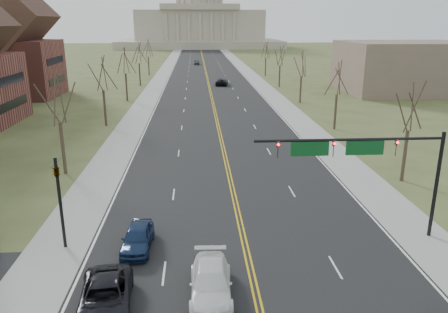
{
  "coord_description": "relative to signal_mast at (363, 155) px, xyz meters",
  "views": [
    {
      "loc": [
        -2.98,
        -12.06,
        13.77
      ],
      "look_at": [
        -0.73,
        22.74,
        3.0
      ],
      "focal_mm": 35.0,
      "sensor_mm": 36.0,
      "label": 1
    }
  ],
  "objects": [
    {
      "name": "road",
      "position": [
        -7.45,
        96.5,
        -5.76
      ],
      "size": [
        20.0,
        380.0,
        0.01
      ],
      "primitive_type": "cube",
      "color": "black",
      "rests_on": "ground"
    },
    {
      "name": "sidewalk_left",
      "position": [
        -19.45,
        96.5,
        -5.75
      ],
      "size": [
        4.0,
        380.0,
        0.03
      ],
      "primitive_type": "cube",
      "color": "gray",
      "rests_on": "ground"
    },
    {
      "name": "sidewalk_right",
      "position": [
        4.55,
        96.5,
        -5.75
      ],
      "size": [
        4.0,
        380.0,
        0.03
      ],
      "primitive_type": "cube",
      "color": "gray",
      "rests_on": "ground"
    },
    {
      "name": "center_line",
      "position": [
        -7.45,
        96.5,
        -5.75
      ],
      "size": [
        0.42,
        380.0,
        0.01
      ],
      "primitive_type": "cube",
      "color": "gold",
      "rests_on": "road"
    },
    {
      "name": "edge_line_left",
      "position": [
        -17.25,
        96.5,
        -5.75
      ],
      "size": [
        0.15,
        380.0,
        0.01
      ],
      "primitive_type": "cube",
      "color": "silver",
      "rests_on": "road"
    },
    {
      "name": "edge_line_right",
      "position": [
        2.35,
        96.5,
        -5.75
      ],
      "size": [
        0.15,
        380.0,
        0.01
      ],
      "primitive_type": "cube",
      "color": "silver",
      "rests_on": "road"
    },
    {
      "name": "capitol",
      "position": [
        -7.45,
        236.41,
        8.44
      ],
      "size": [
        90.0,
        60.0,
        50.0
      ],
      "color": "#B1A493",
      "rests_on": "ground"
    },
    {
      "name": "signal_mast",
      "position": [
        0.0,
        0.0,
        0.0
      ],
      "size": [
        12.12,
        0.44,
        7.2
      ],
      "color": "black",
      "rests_on": "ground"
    },
    {
      "name": "signal_left",
      "position": [
        -18.95,
        0.0,
        -2.05
      ],
      "size": [
        0.32,
        0.36,
        6.0
      ],
      "color": "black",
      "rests_on": "ground"
    },
    {
      "name": "tree_r_0",
      "position": [
        8.05,
        10.5,
        0.79
      ],
      "size": [
        3.74,
        3.74,
        8.5
      ],
      "color": "#3E3224",
      "rests_on": "ground"
    },
    {
      "name": "tree_l_0",
      "position": [
        -22.95,
        14.5,
        1.18
      ],
      "size": [
        3.96,
        3.96,
        9.0
      ],
      "color": "#3E3224",
      "rests_on": "ground"
    },
    {
      "name": "tree_r_1",
      "position": [
        8.05,
        30.5,
        0.79
      ],
      "size": [
        3.74,
        3.74,
        8.5
      ],
      "color": "#3E3224",
      "rests_on": "ground"
    },
    {
      "name": "tree_l_1",
      "position": [
        -22.95,
        34.5,
        1.18
      ],
      "size": [
        3.96,
        3.96,
        9.0
      ],
      "color": "#3E3224",
      "rests_on": "ground"
    },
    {
      "name": "tree_r_2",
      "position": [
        8.05,
        50.5,
        0.79
      ],
      "size": [
        3.74,
        3.74,
        8.5
      ],
      "color": "#3E3224",
      "rests_on": "ground"
    },
    {
      "name": "tree_l_2",
      "position": [
        -22.95,
        54.5,
        1.18
      ],
      "size": [
        3.96,
        3.96,
        9.0
      ],
      "color": "#3E3224",
      "rests_on": "ground"
    },
    {
      "name": "tree_r_3",
      "position": [
        8.05,
        70.5,
        0.79
      ],
      "size": [
        3.74,
        3.74,
        8.5
      ],
      "color": "#3E3224",
      "rests_on": "ground"
    },
    {
      "name": "tree_l_3",
      "position": [
        -22.95,
        74.5,
        1.18
      ],
      "size": [
        3.96,
        3.96,
        9.0
      ],
      "color": "#3E3224",
      "rests_on": "ground"
    },
    {
      "name": "tree_r_4",
      "position": [
        8.05,
        90.5,
        0.79
      ],
      "size": [
        3.74,
        3.74,
        8.5
      ],
      "color": "#3E3224",
      "rests_on": "ground"
    },
    {
      "name": "tree_l_4",
      "position": [
        -22.95,
        94.5,
        1.18
      ],
      "size": [
        3.96,
        3.96,
        9.0
      ],
      "color": "#3E3224",
      "rests_on": "ground"
    },
    {
      "name": "bldg_left_far",
      "position": [
        -45.44,
        60.5,
        3.78
      ],
      "size": [
        17.1,
        14.28,
        23.25
      ],
      "color": "brown",
      "rests_on": "ground"
    },
    {
      "name": "bldg_right_mass",
      "position": [
        32.55,
        62.5,
        -0.76
      ],
      "size": [
        25.0,
        20.0,
        10.0
      ],
      "primitive_type": "cube",
      "color": "#6A5B4C",
      "rests_on": "ground"
    },
    {
      "name": "car_sb_outer_lead",
      "position": [
        -15.09,
        -6.76,
        -4.98
      ],
      "size": [
        3.07,
        5.76,
        1.54
      ],
      "primitive_type": "imported",
      "rotation": [
        0.0,
        0.0,
        0.1
      ],
      "color": "black",
      "rests_on": "road"
    },
    {
      "name": "car_sb_inner_second",
      "position": [
        -9.83,
        -5.8,
        -4.98
      ],
      "size": [
        2.29,
        5.38,
        1.55
      ],
      "primitive_type": "imported",
      "rotation": [
        0.0,
        0.0,
        -0.02
      ],
      "color": "white",
      "rests_on": "road"
    },
    {
      "name": "car_sb_outer_second",
      "position": [
        -14.28,
        -0.51,
        -5.0
      ],
      "size": [
        1.93,
        4.48,
        1.51
      ],
      "primitive_type": "imported",
      "rotation": [
        0.0,
        0.0,
        -0.03
      ],
      "color": "#15284C",
      "rests_on": "road"
    },
    {
      "name": "car_far_nb",
      "position": [
        -4.52,
        74.02,
        -4.99
      ],
      "size": [
        3.22,
        5.73,
        1.51
      ],
      "primitive_type": "imported",
      "rotation": [
        0.0,
        0.0,
        3.01
      ],
      "color": "black",
      "rests_on": "road"
    },
    {
      "name": "car_far_sb",
      "position": [
        -10.0,
        124.89,
        -4.98
      ],
      "size": [
        1.82,
        4.51,
        1.54
      ],
      "primitive_type": "imported",
      "rotation": [
        0.0,
        0.0,
        0.0
      ],
      "color": "#54575C",
      "rests_on": "road"
    }
  ]
}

